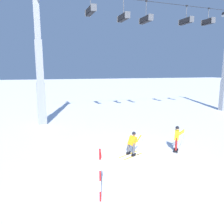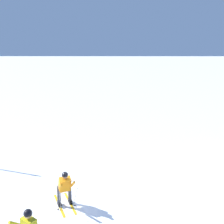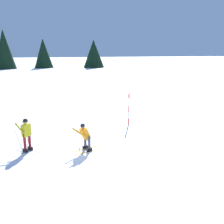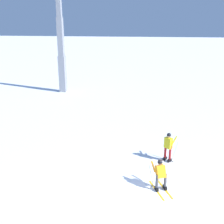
{
  "view_description": "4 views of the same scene",
  "coord_description": "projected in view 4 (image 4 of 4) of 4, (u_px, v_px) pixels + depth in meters",
  "views": [
    {
      "loc": [
        -5.28,
        -12.06,
        5.1
      ],
      "look_at": [
        -0.67,
        0.87,
        2.55
      ],
      "focal_mm": 35.65,
      "sensor_mm": 36.0,
      "label": 1
    },
    {
      "loc": [
        9.76,
        1.58,
        6.0
      ],
      "look_at": [
        -0.77,
        1.52,
        3.43
      ],
      "focal_mm": 45.0,
      "sensor_mm": 36.0,
      "label": 2
    },
    {
      "loc": [
        1.23,
        12.3,
        5.09
      ],
      "look_at": [
        -0.48,
        3.15,
        2.8
      ],
      "focal_mm": 42.45,
      "sensor_mm": 36.0,
      "label": 3
    },
    {
      "loc": [
        -11.44,
        0.33,
        7.58
      ],
      "look_at": [
        0.16,
        2.03,
        3.75
      ],
      "focal_mm": 44.95,
      "sensor_mm": 36.0,
      "label": 4
    }
  ],
  "objects": [
    {
      "name": "skier_distant_uphill",
      "position": [
        168.0,
        145.0,
        15.61
      ],
      "size": [
        1.54,
        1.34,
        1.72
      ],
      "color": "white",
      "rests_on": "ground_plane"
    },
    {
      "name": "lift_tower_far",
      "position": [
        61.0,
        44.0,
        29.77
      ],
      "size": [
        0.7,
        2.77,
        12.41
      ],
      "color": "gray",
      "rests_on": "ground_plane"
    },
    {
      "name": "ground_plane",
      "position": [
        154.0,
        191.0,
        13.08
      ],
      "size": [
        260.0,
        260.0,
        0.0
      ],
      "primitive_type": "plane",
      "color": "white"
    },
    {
      "name": "skier_carving_main",
      "position": [
        160.0,
        173.0,
        13.04
      ],
      "size": [
        1.72,
        1.16,
        1.57
      ],
      "color": "yellow",
      "rests_on": "ground_plane"
    }
  ]
}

